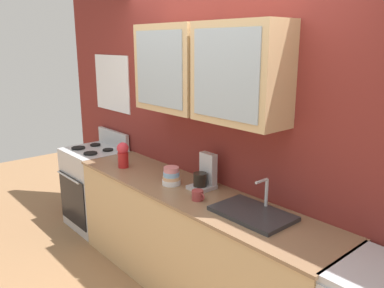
% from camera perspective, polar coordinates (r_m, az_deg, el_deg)
% --- Properties ---
extents(back_wall_unit, '(5.07, 0.42, 2.59)m').
position_cam_1_polar(back_wall_unit, '(3.25, 3.79, 2.73)').
color(back_wall_unit, maroon).
rests_on(back_wall_unit, ground_plane).
extents(counter, '(2.66, 0.60, 0.91)m').
position_cam_1_polar(counter, '(3.38, -0.24, -14.01)').
color(counter, tan).
rests_on(counter, ground_plane).
extents(stove_range, '(0.65, 0.60, 1.09)m').
position_cam_1_polar(stove_range, '(4.65, -13.82, -6.12)').
color(stove_range, silver).
rests_on(stove_range, ground_plane).
extents(sink_faucet, '(0.55, 0.35, 0.24)m').
position_cam_1_polar(sink_faucet, '(2.79, 8.79, -9.81)').
color(sink_faucet, '#2D2D30').
rests_on(sink_faucet, counter).
extents(bowl_stack, '(0.16, 0.16, 0.15)m').
position_cam_1_polar(bowl_stack, '(3.31, -3.01, -4.71)').
color(bowl_stack, white).
rests_on(bowl_stack, counter).
extents(vase, '(0.11, 0.11, 0.24)m').
position_cam_1_polar(vase, '(3.79, -9.98, -1.48)').
color(vase, '#B21E1E').
rests_on(vase, counter).
extents(cup_near_sink, '(0.12, 0.09, 0.08)m').
position_cam_1_polar(cup_near_sink, '(3.00, 0.83, -7.43)').
color(cup_near_sink, '#993838').
rests_on(cup_near_sink, counter).
extents(coffee_maker, '(0.17, 0.20, 0.29)m').
position_cam_1_polar(coffee_maker, '(3.21, 1.83, -4.60)').
color(coffee_maker, '#B7B7BC').
rests_on(coffee_maker, counter).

